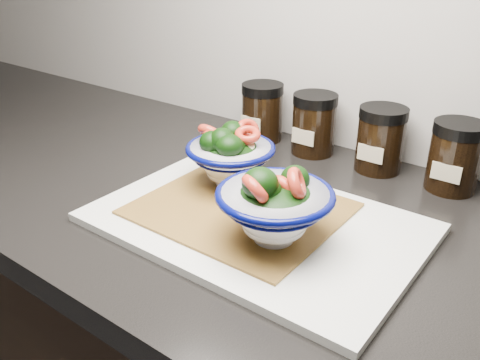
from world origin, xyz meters
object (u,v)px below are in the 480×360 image
Objects in this scene: bowl_right at (274,206)px; spice_jar_c at (381,139)px; spice_jar_b at (314,124)px; cutting_board at (256,222)px; spice_jar_a at (262,112)px; spice_jar_d at (455,156)px; bowl_left at (230,156)px.

spice_jar_c is at bearing 88.61° from bowl_right.
spice_jar_c is at bearing 0.00° from spice_jar_b.
bowl_right is 1.35× the size of spice_jar_b.
cutting_board is 3.98× the size of spice_jar_a.
spice_jar_b is (0.12, 0.00, 0.00)m from spice_jar_a.
bowl_right reaches higher than spice_jar_a.
spice_jar_a is 0.12m from spice_jar_b.
bowl_right reaches higher than spice_jar_b.
spice_jar_c is 1.00× the size of spice_jar_d.
spice_jar_a is 0.25m from spice_jar_c.
bowl_left is 0.18m from bowl_right.
spice_jar_b is (-0.07, 0.29, 0.05)m from cutting_board.
spice_jar_a reaches higher than cutting_board.
bowl_left is at bearing -96.13° from spice_jar_b.
bowl_left is (-0.10, 0.06, 0.06)m from cutting_board.
spice_jar_a and spice_jar_c have the same top height.
cutting_board is 0.30m from spice_jar_c.
spice_jar_b is (-0.12, 0.32, -0.01)m from bowl_right.
spice_jar_b is 1.00× the size of spice_jar_c.
bowl_right is 0.34m from spice_jar_b.
bowl_right reaches higher than spice_jar_c.
spice_jar_a is (-0.24, 0.32, -0.01)m from bowl_right.
spice_jar_a is at bearing 180.00° from spice_jar_c.
bowl_right is 1.35× the size of spice_jar_c.
spice_jar_b is at bearing 0.00° from spice_jar_a.
bowl_right is 1.35× the size of spice_jar_d.
cutting_board is at bearing -101.65° from spice_jar_c.
bowl_left reaches higher than cutting_board.
bowl_left is at bearing -141.32° from spice_jar_d.
spice_jar_c is at bearing 180.00° from spice_jar_d.
spice_jar_a and spice_jar_d have the same top height.
bowl_right reaches higher than bowl_left.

